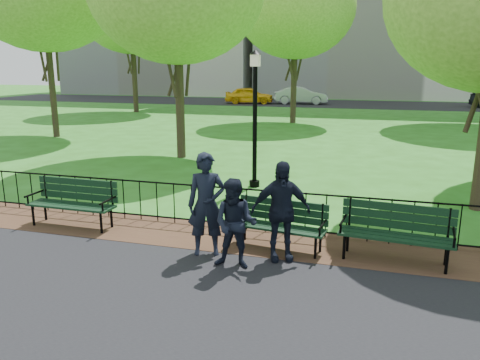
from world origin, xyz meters
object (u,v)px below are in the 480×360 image
(park_bench_main, at_px, (267,217))
(person_left, at_px, (207,204))
(taxi, at_px, (249,95))
(person_mid, at_px, (235,224))
(person_right, at_px, (281,211))
(park_bench_left_a, at_px, (74,198))
(sedan_silver, at_px, (301,95))
(park_bench_right_a, at_px, (397,227))
(tree_far_w, at_px, (131,7))
(tree_far_c, at_px, (296,8))
(lamppost, at_px, (255,114))

(park_bench_main, distance_m, person_left, 1.19)
(taxi, bearing_deg, park_bench_main, -173.16)
(person_mid, bearing_deg, person_right, 37.31)
(taxi, bearing_deg, person_left, -175.03)
(person_left, xyz_separation_m, person_mid, (0.65, -0.41, -0.16))
(park_bench_left_a, height_order, sedan_silver, sedan_silver)
(park_bench_main, bearing_deg, sedan_silver, 105.47)
(park_bench_left_a, distance_m, park_bench_right_a, 6.44)
(person_left, bearing_deg, park_bench_left_a, 149.84)
(person_left, bearing_deg, tree_far_w, 102.79)
(tree_far_c, height_order, tree_far_w, tree_far_w)
(sedan_silver, bearing_deg, park_bench_main, -178.51)
(tree_far_w, height_order, person_right, tree_far_w)
(park_bench_right_a, bearing_deg, park_bench_left_a, -174.74)
(park_bench_main, distance_m, tree_far_w, 27.64)
(lamppost, bearing_deg, person_left, -85.72)
(tree_far_c, relative_size, sedan_silver, 2.04)
(park_bench_right_a, bearing_deg, person_mid, -152.21)
(tree_far_c, bearing_deg, park_bench_main, -81.78)
(person_right, distance_m, sedan_silver, 33.39)
(park_bench_right_a, height_order, lamppost, lamppost)
(park_bench_right_a, distance_m, tree_far_c, 20.73)
(park_bench_right_a, height_order, sedan_silver, sedan_silver)
(tree_far_w, relative_size, sedan_silver, 2.27)
(park_bench_right_a, distance_m, taxi, 33.66)
(lamppost, xyz_separation_m, person_right, (1.67, -4.78, -1.13))
(person_right, xyz_separation_m, taxi, (-9.09, 32.31, -0.17))
(person_mid, xyz_separation_m, taxi, (-8.44, 32.84, -0.05))
(person_mid, distance_m, sedan_silver, 33.84)
(person_mid, bearing_deg, person_left, 145.22)
(park_bench_main, height_order, park_bench_left_a, park_bench_left_a)
(tree_far_c, height_order, sedan_silver, tree_far_c)
(person_left, bearing_deg, park_bench_right_a, -7.02)
(person_left, xyz_separation_m, person_right, (1.30, 0.13, -0.05))
(person_left, distance_m, sedan_silver, 33.36)
(park_bench_main, distance_m, park_bench_left_a, 4.17)
(person_left, height_order, person_right, person_left)
(person_right, height_order, sedan_silver, person_right)
(lamppost, bearing_deg, sedan_silver, 96.05)
(lamppost, distance_m, tree_far_c, 15.67)
(lamppost, height_order, tree_far_w, tree_far_w)
(park_bench_left_a, bearing_deg, lamppost, 56.78)
(park_bench_main, xyz_separation_m, tree_far_c, (-2.78, 19.25, 5.81))
(person_left, distance_m, taxi, 33.35)
(park_bench_right_a, relative_size, person_right, 1.11)
(lamppost, relative_size, person_right, 2.11)
(park_bench_left_a, xyz_separation_m, tree_far_c, (1.38, 19.18, 5.78))
(park_bench_right_a, distance_m, tree_far_w, 28.91)
(lamppost, distance_m, taxi, 28.54)
(park_bench_left_a, relative_size, person_left, 1.03)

